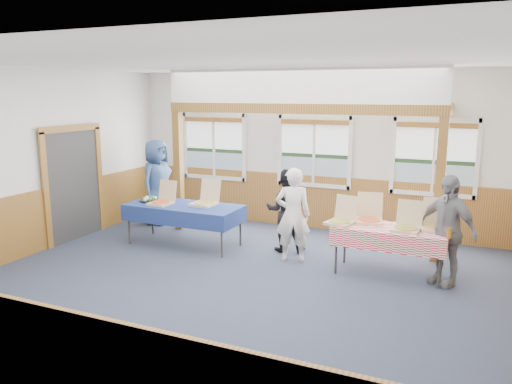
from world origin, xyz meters
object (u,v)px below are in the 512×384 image
(woman_white, at_px, (293,215))
(table_right, at_px, (390,231))
(table_left, at_px, (184,208))
(woman_black, at_px, (286,210))
(man_blue, at_px, (157,182))
(person_grey, at_px, (446,230))

(woman_white, bearing_deg, table_right, 159.92)
(table_right, xyz_separation_m, woman_white, (-1.57, 0.00, 0.10))
(table_right, bearing_deg, table_left, 168.29)
(table_right, bearing_deg, woman_black, 154.49)
(woman_black, bearing_deg, man_blue, -28.49)
(woman_white, bearing_deg, man_blue, -38.35)
(table_left, xyz_separation_m, man_blue, (-1.35, 1.11, 0.20))
(table_left, height_order, table_right, same)
(woman_black, height_order, man_blue, man_blue)
(table_right, distance_m, man_blue, 5.19)
(table_right, bearing_deg, woman_white, 168.97)
(person_grey, bearing_deg, man_blue, -159.04)
(table_right, relative_size, man_blue, 1.00)
(woman_white, bearing_deg, woman_black, -77.92)
(person_grey, bearing_deg, woman_white, -148.60)
(table_right, xyz_separation_m, woman_black, (-1.87, 0.49, 0.04))
(table_left, distance_m, table_right, 3.70)
(woman_white, relative_size, person_grey, 0.97)
(man_blue, distance_m, person_grey, 5.98)
(table_left, xyz_separation_m, woman_black, (1.83, 0.44, 0.03))
(table_left, bearing_deg, woman_white, 3.36)
(table_left, distance_m, woman_black, 1.88)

